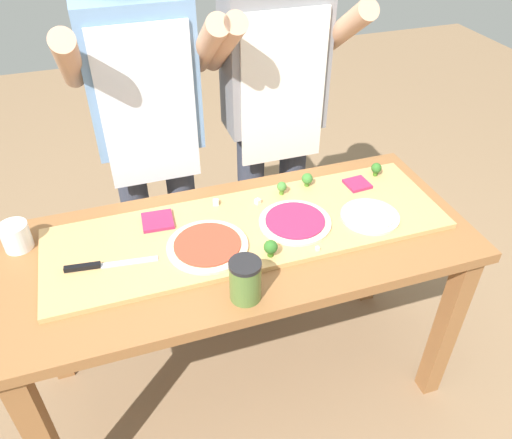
% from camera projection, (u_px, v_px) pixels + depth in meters
% --- Properties ---
extents(ground_plane, '(8.00, 8.00, 0.00)m').
position_uv_depth(ground_plane, '(244.00, 378.00, 2.19)').
color(ground_plane, '#896B4C').
extents(prep_table, '(1.58, 0.68, 0.79)m').
position_uv_depth(prep_table, '(241.00, 265.00, 1.78)').
color(prep_table, brown).
rests_on(prep_table, ground).
extents(cutting_board, '(1.37, 0.43, 0.02)m').
position_uv_depth(cutting_board, '(249.00, 229.00, 1.74)').
color(cutting_board, tan).
rests_on(cutting_board, prep_table).
extents(chefs_knife, '(0.29, 0.05, 0.02)m').
position_uv_depth(chefs_knife, '(98.00, 265.00, 1.57)').
color(chefs_knife, '#B7BABF').
rests_on(chefs_knife, cutting_board).
extents(pizza_whole_beet_magenta, '(0.25, 0.25, 0.02)m').
position_uv_depth(pizza_whole_beet_magenta, '(295.00, 221.00, 1.74)').
color(pizza_whole_beet_magenta, beige).
rests_on(pizza_whole_beet_magenta, cutting_board).
extents(pizza_whole_cheese_artichoke, '(0.21, 0.21, 0.02)m').
position_uv_depth(pizza_whole_cheese_artichoke, '(370.00, 216.00, 1.77)').
color(pizza_whole_cheese_artichoke, beige).
rests_on(pizza_whole_cheese_artichoke, cutting_board).
extents(pizza_whole_tomato_red, '(0.27, 0.27, 0.02)m').
position_uv_depth(pizza_whole_tomato_red, '(207.00, 245.00, 1.64)').
color(pizza_whole_tomato_red, beige).
rests_on(pizza_whole_tomato_red, cutting_board).
extents(pizza_slice_center, '(0.09, 0.09, 0.01)m').
position_uv_depth(pizza_slice_center, '(357.00, 184.00, 1.93)').
color(pizza_slice_center, '#9E234C').
rests_on(pizza_slice_center, cutting_board).
extents(pizza_slice_near_left, '(0.11, 0.11, 0.01)m').
position_uv_depth(pizza_slice_near_left, '(158.00, 221.00, 1.75)').
color(pizza_slice_near_left, '#9E234C').
rests_on(pizza_slice_near_left, cutting_board).
extents(broccoli_floret_front_left, '(0.05, 0.05, 0.06)m').
position_uv_depth(broccoli_floret_front_left, '(271.00, 247.00, 1.59)').
color(broccoli_floret_front_left, '#366618').
rests_on(broccoli_floret_front_left, cutting_board).
extents(broccoli_floret_back_left, '(0.04, 0.04, 0.05)m').
position_uv_depth(broccoli_floret_back_left, '(376.00, 168.00, 1.97)').
color(broccoli_floret_back_left, '#366618').
rests_on(broccoli_floret_back_left, cutting_board).
extents(broccoli_floret_front_right, '(0.04, 0.04, 0.05)m').
position_uv_depth(broccoli_floret_front_right, '(307.00, 179.00, 1.91)').
color(broccoli_floret_front_right, '#3F7220').
rests_on(broccoli_floret_front_right, cutting_board).
extents(broccoli_floret_center_right, '(0.04, 0.04, 0.05)m').
position_uv_depth(broccoli_floret_center_right, '(282.00, 187.00, 1.87)').
color(broccoli_floret_center_right, '#487A23').
rests_on(broccoli_floret_center_right, cutting_board).
extents(cheese_crumble_a, '(0.02, 0.02, 0.02)m').
position_uv_depth(cheese_crumble_a, '(258.00, 201.00, 1.83)').
color(cheese_crumble_a, silver).
rests_on(cheese_crumble_a, cutting_board).
extents(cheese_crumble_b, '(0.01, 0.01, 0.01)m').
position_uv_depth(cheese_crumble_b, '(318.00, 249.00, 1.63)').
color(cheese_crumble_b, silver).
rests_on(cheese_crumble_b, cutting_board).
extents(cheese_crumble_c, '(0.02, 0.02, 0.02)m').
position_uv_depth(cheese_crumble_c, '(216.00, 202.00, 1.83)').
color(cheese_crumble_c, white).
rests_on(cheese_crumble_c, cutting_board).
extents(flour_cup, '(0.09, 0.09, 0.09)m').
position_uv_depth(flour_cup, '(16.00, 238.00, 1.65)').
color(flour_cup, white).
rests_on(flour_cup, prep_table).
extents(sauce_jar, '(0.10, 0.10, 0.14)m').
position_uv_depth(sauce_jar, '(245.00, 280.00, 1.46)').
color(sauce_jar, '#517033').
rests_on(sauce_jar, prep_table).
extents(cook_left, '(0.54, 0.39, 1.67)m').
position_uv_depth(cook_left, '(148.00, 122.00, 1.94)').
color(cook_left, '#333847').
rests_on(cook_left, ground).
extents(cook_right, '(0.54, 0.39, 1.67)m').
position_uv_depth(cook_right, '(274.00, 103.00, 2.07)').
color(cook_right, '#333847').
rests_on(cook_right, ground).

